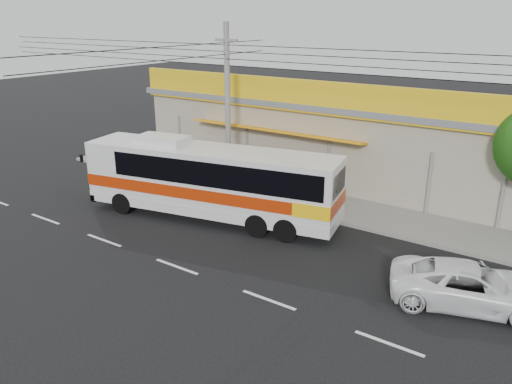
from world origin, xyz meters
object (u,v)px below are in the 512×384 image
motorbike_red (149,157)px  motorbike_dark (115,151)px  white_car (470,286)px  utility_pole (227,54)px  coach_bus (214,178)px

motorbike_red → motorbike_dark: bearing=118.4°
white_car → utility_pole: size_ratio=0.14×
coach_bus → white_car: size_ratio=2.43×
coach_bus → utility_pole: 6.15m
motorbike_dark → utility_pole: (9.24, -0.51, 6.20)m
motorbike_red → white_car: (19.46, -5.17, 0.09)m
coach_bus → white_car: (11.07, -1.06, -1.23)m
coach_bus → motorbike_dark: size_ratio=6.14×
motorbike_red → utility_pole: (6.77, -0.95, 6.34)m
coach_bus → white_car: 11.19m
coach_bus → motorbike_red: 9.43m
white_car → utility_pole: (-12.68, 4.22, 6.25)m
utility_pole → coach_bus: bearing=-63.0°
motorbike_red → motorbike_dark: size_ratio=0.86×
coach_bus → white_car: coach_bus is taller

